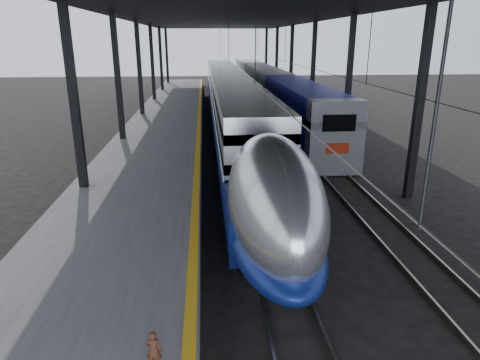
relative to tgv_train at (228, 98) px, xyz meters
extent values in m
plane|color=black|center=(-2.00, -26.76, -2.11)|extent=(160.00, 160.00, 0.00)
cube|color=#4C4C4F|center=(-5.50, -6.76, -1.61)|extent=(6.00, 80.00, 1.00)
cube|color=gold|center=(-2.70, -6.76, -1.11)|extent=(0.30, 80.00, 0.01)
cube|color=slate|center=(-0.72, -6.76, -2.03)|extent=(0.08, 80.00, 0.16)
cube|color=slate|center=(0.72, -6.76, -2.03)|extent=(0.08, 80.00, 0.16)
cube|color=slate|center=(4.28, -6.76, -2.03)|extent=(0.08, 80.00, 0.16)
cube|color=slate|center=(5.72, -6.76, -2.03)|extent=(0.08, 80.00, 0.16)
cube|color=black|center=(-7.80, -21.76, 2.39)|extent=(0.35, 0.35, 9.00)
cube|color=black|center=(7.60, -21.76, 2.39)|extent=(0.35, 0.35, 9.00)
cube|color=black|center=(-7.80, -11.76, 2.39)|extent=(0.35, 0.35, 9.00)
cube|color=black|center=(7.60, -11.76, 2.39)|extent=(0.35, 0.35, 9.00)
cube|color=black|center=(-7.80, -1.76, 2.39)|extent=(0.35, 0.35, 9.00)
cube|color=black|center=(7.60, -1.76, 2.39)|extent=(0.35, 0.35, 9.00)
cube|color=black|center=(-7.80, 8.24, 2.39)|extent=(0.35, 0.35, 9.00)
cube|color=black|center=(7.60, 8.24, 2.39)|extent=(0.35, 0.35, 9.00)
cube|color=black|center=(-7.80, 18.24, 2.39)|extent=(0.35, 0.35, 9.00)
cube|color=black|center=(7.60, 18.24, 2.39)|extent=(0.35, 0.35, 9.00)
cube|color=black|center=(-7.80, 28.24, 2.39)|extent=(0.35, 0.35, 9.00)
cube|color=black|center=(7.60, 28.24, 2.39)|extent=(0.35, 0.35, 9.00)
cube|color=black|center=(-0.10, -6.76, 7.14)|extent=(18.00, 75.00, 0.45)
cylinder|color=slate|center=(0.00, -6.76, 3.39)|extent=(0.03, 74.00, 0.03)
cylinder|color=slate|center=(5.00, -6.76, 3.39)|extent=(0.03, 74.00, 0.03)
cube|color=silver|center=(0.00, 4.02, 0.30)|extent=(3.04, 57.00, 4.20)
cube|color=navy|center=(0.00, 2.52, -1.01)|extent=(3.13, 62.00, 1.63)
cube|color=silver|center=(0.00, 4.02, -0.17)|extent=(3.15, 57.00, 0.10)
cube|color=black|center=(0.00, 4.02, 1.51)|extent=(3.09, 57.00, 0.44)
cube|color=black|center=(0.00, 4.02, 0.30)|extent=(3.09, 57.00, 0.44)
ellipsoid|color=silver|center=(0.00, -27.48, 0.15)|extent=(3.04, 8.40, 4.20)
ellipsoid|color=navy|center=(0.00, -27.48, -1.06)|extent=(3.13, 8.40, 1.78)
ellipsoid|color=black|center=(0.00, -30.08, 0.99)|extent=(1.57, 2.20, 0.94)
cube|color=black|center=(0.00, -27.48, -1.91)|extent=(2.31, 2.60, 0.40)
cube|color=black|center=(0.00, -5.48, -1.91)|extent=(2.31, 2.60, 0.40)
cube|color=navy|center=(5.00, -9.37, 0.05)|extent=(3.03, 18.00, 4.11)
cube|color=gray|center=(5.00, -17.77, 0.05)|extent=(3.08, 1.20, 4.16)
cube|color=black|center=(5.00, -18.39, 0.97)|extent=(1.84, 0.06, 0.92)
cube|color=#B0260D|center=(5.00, -18.39, -0.43)|extent=(1.30, 0.06, 0.59)
cube|color=gray|center=(5.00, 9.63, 0.05)|extent=(3.03, 18.00, 4.11)
cube|color=gray|center=(5.00, 28.63, 0.05)|extent=(3.03, 18.00, 4.11)
cube|color=black|center=(5.00, -15.37, -1.93)|extent=(2.38, 2.40, 0.36)
cube|color=black|center=(5.00, 6.63, -1.93)|extent=(2.38, 2.40, 0.36)
imported|color=#432316|center=(-3.37, -33.56, -0.66)|extent=(0.33, 0.22, 0.89)
camera|label=1|loc=(-2.23, -40.73, 5.25)|focal=32.00mm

